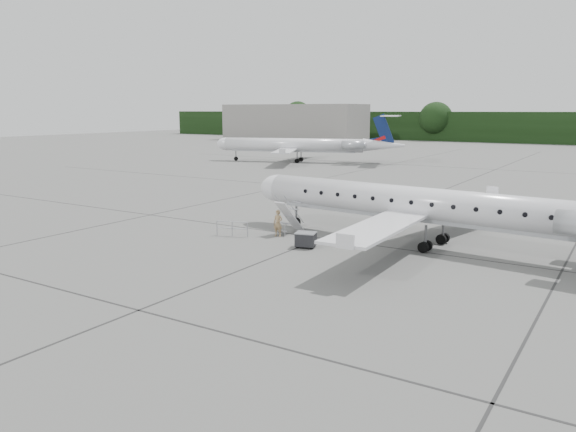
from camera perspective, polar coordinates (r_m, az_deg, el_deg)
The scene contains 8 objects.
ground at distance 30.46m, azimuth 4.62°, elevation -5.36°, with size 320.00×320.00×0.00m, color slate.
terminal_building at distance 159.60m, azimuth 0.62°, elevation 9.48°, with size 40.00×14.00×10.00m, color slate.
main_regional_jet at distance 35.81m, azimuth 13.37°, elevation 2.84°, with size 28.81×20.74×7.39m, color silver, non-canonical shape.
airstair at distance 38.76m, azimuth 0.15°, elevation -0.08°, with size 0.85×2.24×2.32m, color silver, non-canonical shape.
passenger at distance 37.83m, azimuth -1.03°, elevation -0.74°, with size 0.66×0.43×1.82m, color #947650.
safety_railing at distance 38.16m, azimuth -5.70°, elevation -1.32°, with size 2.20×0.08×1.00m, color #95989D, non-canonical shape.
baggage_cart at distance 34.84m, azimuth 1.82°, elevation -2.40°, with size 1.19×0.96×1.03m, color black, non-canonical shape.
bg_regional_left at distance 92.69m, azimuth 0.49°, elevation 7.90°, with size 29.55×21.27×7.75m, color silver, non-canonical shape.
Camera 1 is at (13.45, -26.00, 8.41)m, focal length 35.00 mm.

